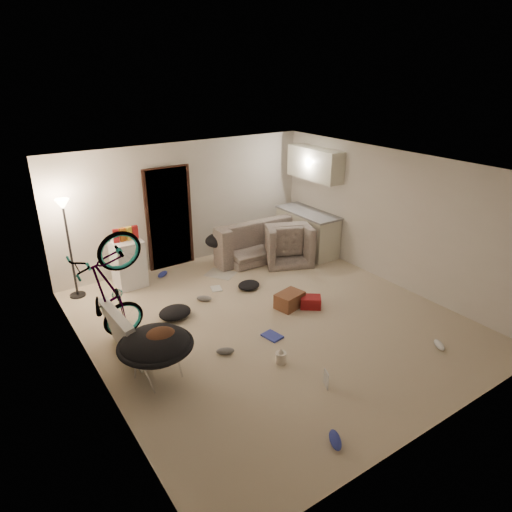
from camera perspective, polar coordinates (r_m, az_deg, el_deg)
floor at (r=7.56m, az=1.81°, el=-8.08°), size 5.50×6.00×0.02m
ceiling at (r=6.63m, az=2.08°, el=10.95°), size 5.50×6.00×0.02m
wall_back at (r=9.47m, az=-8.84°, el=6.46°), size 5.50×0.02×2.50m
wall_front at (r=5.15m, az=22.23°, el=-9.73°), size 5.50×0.02×2.50m
wall_left at (r=5.96m, az=-20.21°, el=-4.81°), size 0.02×6.00×2.50m
wall_right at (r=8.82m, az=16.70°, el=4.53°), size 0.02×6.00×2.50m
doorway at (r=9.35m, az=-10.86°, el=4.63°), size 0.85×0.10×2.04m
door_trim at (r=9.32m, az=-10.78°, el=4.58°), size 0.97×0.04×2.10m
floor_lamp at (r=8.42m, az=-22.62°, el=3.29°), size 0.28×0.28×1.81m
kitchen_counter at (r=10.17m, az=6.41°, el=2.94°), size 0.60×1.50×0.88m
counter_top at (r=10.02m, az=6.53°, el=5.41°), size 0.64×1.54×0.04m
kitchen_uppers at (r=9.85m, az=7.39°, el=11.37°), size 0.38×1.40×0.65m
sofa at (r=9.95m, az=0.07°, el=1.85°), size 2.16×0.89×0.63m
armchair at (r=9.74m, az=3.65°, el=1.32°), size 1.22×1.15×0.63m
bicycle at (r=7.07m, az=-17.41°, el=-7.02°), size 1.83×0.81×1.05m
book_asset at (r=6.18m, az=8.98°, el=-16.22°), size 0.28×0.25×0.02m
mini_fridge at (r=8.84m, az=-15.65°, el=-0.86°), size 0.54×0.54×0.90m
snack_box_0 at (r=8.60m, az=-17.09°, el=2.26°), size 0.11×0.09×0.30m
snack_box_1 at (r=8.63m, az=-16.34°, el=2.42°), size 0.11×0.09×0.30m
snack_box_2 at (r=8.66m, az=-15.59°, el=2.58°), size 0.12×0.10×0.30m
snack_box_3 at (r=8.70m, az=-14.85°, el=2.74°), size 0.11×0.08×0.30m
saucer_chair at (r=6.22m, az=-12.38°, el=-11.53°), size 1.00×1.00×0.71m
hoodie at (r=6.10m, az=-11.99°, el=-9.96°), size 0.55×0.48×0.22m
sofa_drape at (r=9.40m, az=-4.74°, el=1.98°), size 0.57×0.47×0.28m
tv_box at (r=6.81m, az=-16.32°, el=-9.22°), size 0.32×1.11×0.74m
drink_case_a at (r=7.90m, az=4.21°, el=-5.52°), size 0.53×0.43×0.27m
drink_case_b at (r=7.94m, az=6.83°, el=-5.72°), size 0.43×0.41×0.20m
juicer at (r=6.55m, az=3.12°, el=-12.47°), size 0.16×0.16×0.23m
newspaper at (r=9.16m, az=-4.44°, el=-2.23°), size 0.67×0.70×0.01m
book_blue at (r=7.13m, az=2.04°, el=-9.97°), size 0.27×0.33×0.03m
book_white at (r=8.56m, az=-4.99°, el=-4.09°), size 0.25×0.28×0.02m
shoe_0 at (r=9.20m, az=-11.61°, el=-2.24°), size 0.30×0.24×0.10m
shoe_1 at (r=8.16m, az=-6.50°, el=-5.29°), size 0.28×0.26×0.10m
shoe_2 at (r=5.49m, az=9.87°, el=-21.71°), size 0.25×0.32×0.11m
shoe_3 at (r=6.75m, az=-3.86°, el=-11.77°), size 0.29×0.22×0.10m
shoe_4 at (r=7.38m, az=21.92°, el=-10.27°), size 0.22×0.29×0.10m
clothes_lump_a at (r=7.71m, az=-10.09°, el=-6.96°), size 0.61×0.54×0.18m
clothes_lump_b at (r=8.54m, az=-0.90°, el=-3.66°), size 0.49×0.45×0.13m
clothes_lump_c at (r=7.15m, az=-11.82°, el=-9.88°), size 0.50×0.46×0.13m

